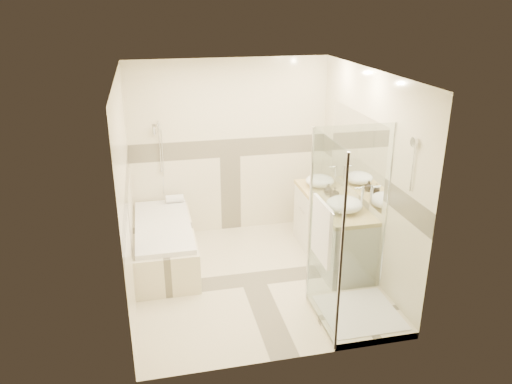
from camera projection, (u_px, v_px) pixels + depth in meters
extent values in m
cube|color=beige|center=(253.00, 279.00, 6.15)|extent=(2.80, 3.00, 0.01)
cube|color=silver|center=(252.00, 72.00, 5.24)|extent=(2.80, 3.00, 0.01)
cube|color=beige|center=(230.00, 148.00, 7.06)|extent=(2.80, 0.01, 2.50)
cube|color=beige|center=(289.00, 243.00, 4.33)|extent=(2.80, 0.01, 2.50)
cube|color=beige|center=(126.00, 194.00, 5.41)|extent=(0.01, 3.00, 2.50)
cube|color=beige|center=(367.00, 175.00, 5.98)|extent=(0.01, 3.00, 2.50)
cube|color=white|center=(356.00, 152.00, 6.18)|extent=(0.01, 1.60, 1.00)
cylinder|color=silver|center=(160.00, 146.00, 6.80)|extent=(0.02, 0.02, 0.70)
cube|color=beige|center=(164.00, 246.00, 6.44)|extent=(0.75, 1.70, 0.50)
cube|color=white|center=(163.00, 226.00, 6.34)|extent=(0.69, 1.60, 0.06)
ellipsoid|color=white|center=(163.00, 229.00, 6.36)|extent=(0.56, 1.40, 0.16)
cube|color=silver|center=(332.00, 231.00, 6.51)|extent=(0.55, 1.60, 0.80)
cylinder|color=silver|center=(322.00, 236.00, 6.03)|extent=(0.01, 0.24, 0.01)
cylinder|color=silver|center=(302.00, 210.00, 6.76)|extent=(0.01, 0.24, 0.01)
cube|color=tan|center=(334.00, 201.00, 6.35)|extent=(0.57, 1.62, 0.05)
cube|color=beige|center=(359.00, 316.00, 5.37)|extent=(0.90, 0.90, 0.08)
cube|color=white|center=(359.00, 312.00, 5.36)|extent=(0.80, 0.80, 0.01)
cube|color=white|center=(325.00, 236.00, 4.92)|extent=(0.01, 0.90, 2.00)
cube|color=white|center=(349.00, 215.00, 5.41)|extent=(0.90, 0.01, 2.00)
cylinder|color=silver|center=(341.00, 258.00, 4.51)|extent=(0.03, 0.03, 2.00)
cylinder|color=silver|center=(310.00, 218.00, 5.33)|extent=(0.03, 0.03, 2.00)
cylinder|color=silver|center=(387.00, 211.00, 5.51)|extent=(0.03, 0.03, 2.00)
cylinder|color=silver|center=(414.00, 142.00, 4.76)|extent=(0.03, 0.10, 0.10)
cylinder|color=silver|center=(323.00, 203.00, 4.78)|extent=(0.02, 0.60, 0.02)
cube|color=white|center=(322.00, 231.00, 4.89)|extent=(0.04, 0.48, 0.62)
ellipsoid|color=white|center=(320.00, 181.00, 6.75)|extent=(0.38, 0.38, 0.15)
ellipsoid|color=white|center=(344.00, 204.00, 5.95)|extent=(0.44, 0.44, 0.18)
cylinder|color=silver|center=(336.00, 175.00, 6.77)|extent=(0.03, 0.03, 0.28)
cylinder|color=silver|center=(333.00, 167.00, 6.72)|extent=(0.10, 0.02, 0.02)
cylinder|color=silver|center=(362.00, 198.00, 5.97)|extent=(0.03, 0.03, 0.30)
cylinder|color=silver|center=(359.00, 188.00, 5.92)|extent=(0.11, 0.03, 0.03)
imported|color=black|center=(334.00, 194.00, 6.25)|extent=(0.11, 0.11, 0.18)
imported|color=black|center=(328.00, 189.00, 6.46)|extent=(0.14, 0.14, 0.15)
cube|color=white|center=(316.00, 180.00, 6.91)|extent=(0.16, 0.24, 0.07)
cylinder|color=white|center=(175.00, 199.00, 6.97)|extent=(0.24, 0.11, 0.11)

